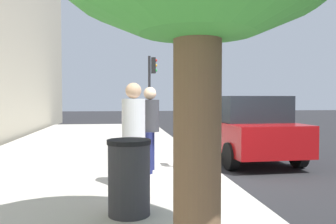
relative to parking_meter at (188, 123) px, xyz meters
The scene contains 8 objects.
ground_plane 1.33m from the parking_meter, 94.52° to the right, with size 80.00×80.00×0.00m, color #232326.
sidewalk_slab 2.61m from the parking_meter, 91.20° to the left, with size 28.00×6.00×0.15m, color #B7B2A8.
parking_meter is the anchor object (origin of this frame).
pedestrian_at_meter 0.83m from the parking_meter, 94.19° to the left, with size 0.53×0.39×1.80m.
pedestrian_bystander 1.90m from the parking_meter, 139.71° to the left, with size 0.44×0.42×1.82m.
parked_sedan_near 2.78m from the parking_meter, 45.62° to the right, with size 4.45×2.08×1.77m.
traffic_signal 9.33m from the parking_meter, ahead, with size 0.24×0.44×3.60m.
trash_bin 3.09m from the parking_meter, 154.02° to the left, with size 0.59×0.59×1.01m.
Camera 1 is at (-7.27, 2.07, 1.70)m, focal length 36.80 mm.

